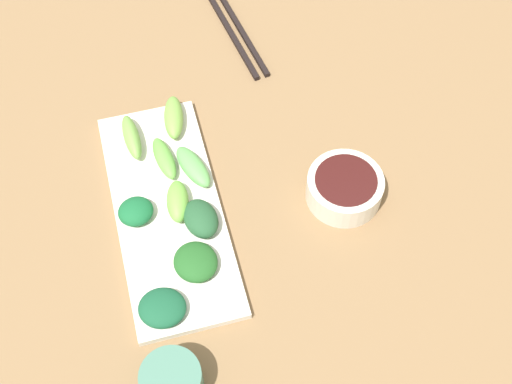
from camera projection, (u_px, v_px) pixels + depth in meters
tabletop at (216, 206)px, 0.98m from camera, size 2.10×2.10×0.02m
sauce_bowl at (345, 187)px, 0.96m from camera, size 0.11×0.11×0.04m
serving_plate at (168, 208)px, 0.96m from camera, size 0.15×0.37×0.01m
broccoli_leafy_0 at (201, 219)px, 0.93m from camera, size 0.05×0.07×0.03m
broccoli_stalk_1 at (177, 199)px, 0.94m from camera, size 0.04×0.07×0.03m
broccoli_leafy_2 at (196, 262)px, 0.89m from camera, size 0.08×0.08×0.02m
broccoli_stalk_3 at (164, 158)px, 0.98m from camera, size 0.04×0.08×0.02m
broccoli_stalk_4 at (132, 137)px, 1.00m from camera, size 0.03×0.08×0.03m
broccoli_leafy_5 at (162, 308)px, 0.86m from camera, size 0.08×0.07×0.02m
broccoli_stalk_6 at (193, 167)px, 0.98m from camera, size 0.05×0.09×0.02m
broccoli_leafy_7 at (135, 210)px, 0.94m from camera, size 0.06×0.06×0.02m
broccoli_stalk_8 at (174, 117)px, 1.02m from camera, size 0.04×0.08×0.02m
chopsticks at (235, 30)px, 1.15m from camera, size 0.06×0.23×0.01m
tea_cup at (172, 382)px, 0.81m from camera, size 0.07×0.07×0.05m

